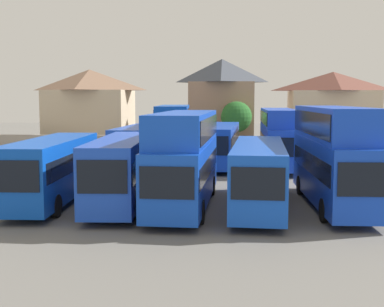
% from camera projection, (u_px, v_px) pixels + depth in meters
% --- Properties ---
extents(ground, '(140.00, 140.00, 0.00)m').
position_uv_depth(ground, '(206.00, 163.00, 44.60)').
color(ground, slate).
extents(depot_boundary_wall, '(56.00, 0.50, 1.80)m').
position_uv_depth(depot_boundary_wall, '(211.00, 145.00, 52.08)').
color(depot_boundary_wall, gray).
rests_on(depot_boundary_wall, ground).
extents(bus_1, '(3.03, 10.75, 3.45)m').
position_uv_depth(bus_1, '(52.00, 167.00, 27.20)').
color(bus_1, blue).
rests_on(bus_1, ground).
extents(bus_2, '(3.12, 10.88, 3.54)m').
position_uv_depth(bus_2, '(122.00, 167.00, 26.77)').
color(bus_2, blue).
rests_on(bus_2, ground).
extents(bus_3, '(2.91, 11.24, 4.91)m').
position_uv_depth(bus_3, '(185.00, 154.00, 26.20)').
color(bus_3, blue).
rests_on(bus_3, ground).
extents(bus_4, '(3.04, 11.09, 3.33)m').
position_uv_depth(bus_4, '(259.00, 172.00, 25.90)').
color(bus_4, blue).
rests_on(bus_4, ground).
extents(bus_5, '(2.91, 11.08, 5.18)m').
position_uv_depth(bus_5, '(334.00, 151.00, 26.28)').
color(bus_5, blue).
rests_on(bus_5, ground).
extents(bus_6, '(2.91, 10.43, 3.30)m').
position_uv_depth(bus_6, '(138.00, 144.00, 42.17)').
color(bus_6, blue).
rests_on(bus_6, ground).
extents(bus_7, '(3.28, 11.46, 5.03)m').
position_uv_depth(bus_7, '(174.00, 132.00, 42.53)').
color(bus_7, blue).
rests_on(bus_7, ground).
extents(bus_8, '(3.10, 12.12, 3.41)m').
position_uv_depth(bus_8, '(220.00, 143.00, 42.24)').
color(bus_8, blue).
rests_on(bus_8, ground).
extents(bus_9, '(2.60, 11.84, 4.76)m').
position_uv_depth(bus_9, '(278.00, 135.00, 41.40)').
color(bus_9, blue).
rests_on(bus_9, ground).
extents(house_terrace_left, '(9.56, 8.26, 8.95)m').
position_uv_depth(house_terrace_left, '(90.00, 108.00, 59.21)').
color(house_terrace_left, '#C6B293').
rests_on(house_terrace_left, ground).
extents(house_terrace_centre, '(7.64, 6.81, 10.14)m').
position_uv_depth(house_terrace_centre, '(222.00, 102.00, 59.00)').
color(house_terrace_centre, '#9E7A60').
rests_on(house_terrace_centre, ground).
extents(house_terrace_right, '(9.99, 6.89, 8.62)m').
position_uv_depth(house_terrace_right, '(332.00, 109.00, 58.17)').
color(house_terrace_right, '#C6B293').
rests_on(house_terrace_right, ground).
extents(tree_left_of_lot, '(3.30, 3.30, 5.32)m').
position_uv_depth(tree_left_of_lot, '(236.00, 117.00, 54.04)').
color(tree_left_of_lot, brown).
rests_on(tree_left_of_lot, ground).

